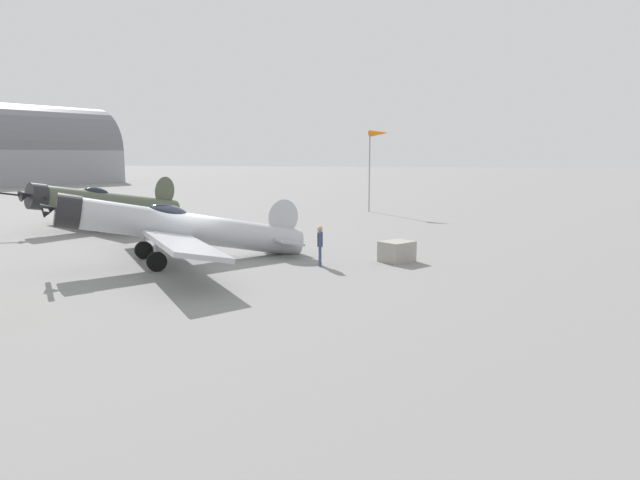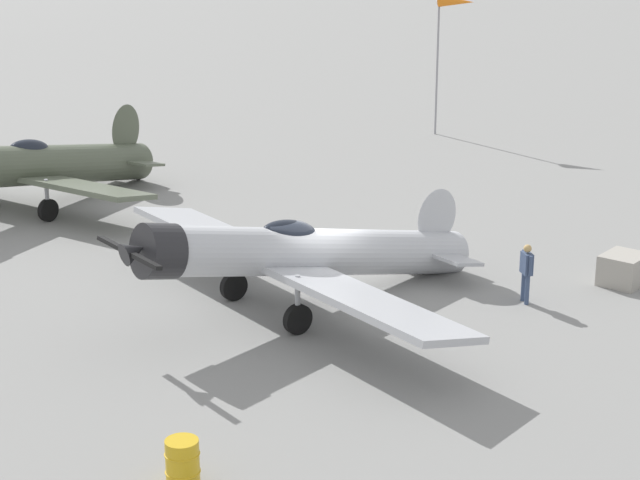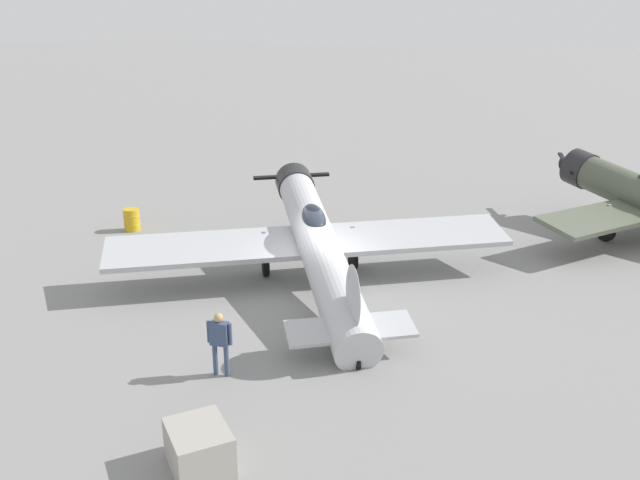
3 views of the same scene
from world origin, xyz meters
TOP-DOWN VIEW (x-y plane):
  - ground_plane at (0.00, 0.00)m, footprint 400.00×400.00m
  - airplane_foreground at (-0.35, 0.44)m, footprint 11.78×10.67m
  - airplane_mid_apron at (9.51, 10.60)m, footprint 9.55×10.24m
  - ground_crew_mechanic at (0.21, -5.67)m, footprint 0.64×0.33m
  - equipment_crate at (1.91, -8.74)m, footprint 1.73×1.69m
  - fuel_drum at (-9.98, 2.14)m, footprint 0.68×0.68m
  - windsock_mast at (23.32, -5.25)m, footprint 1.22×1.79m

SIDE VIEW (x-z plane):
  - ground_plane at x=0.00m, z-range 0.00..0.00m
  - equipment_crate at x=1.91m, z-range 0.00..0.89m
  - fuel_drum at x=-9.98m, z-range 0.00..0.92m
  - ground_crew_mechanic at x=0.21m, z-range 0.18..1.86m
  - airplane_foreground at x=-0.35m, z-range -0.15..3.18m
  - airplane_mid_apron at x=9.51m, z-range -0.08..3.17m
  - windsock_mast at x=23.32m, z-range 2.70..9.34m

